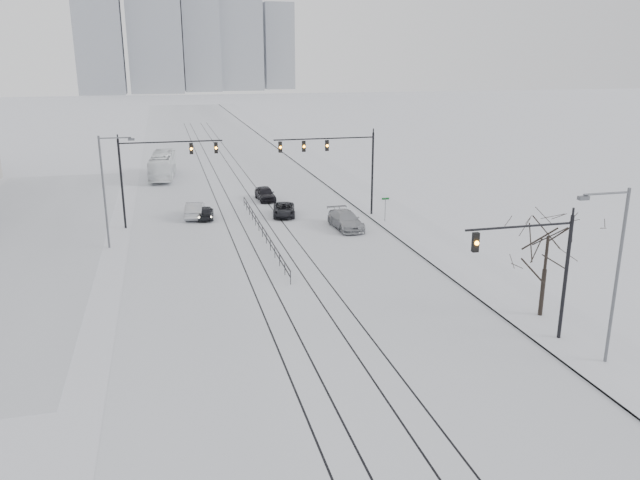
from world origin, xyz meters
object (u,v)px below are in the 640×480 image
at_px(bare_tree, 547,245).
at_px(box_truck, 163,166).
at_px(sedan_sb_outer, 195,210).
at_px(sedan_nb_front, 284,210).
at_px(sedan_nb_right, 346,220).
at_px(sedan_nb_far, 265,194).
at_px(sedan_sb_inner, 206,212).
at_px(traffic_mast_near, 540,263).

relative_size(bare_tree, box_truck, 0.54).
bearing_deg(sedan_sb_outer, sedan_nb_front, 177.98).
distance_m(sedan_nb_right, sedan_nb_far, 14.13).
height_order(sedan_sb_inner, sedan_nb_front, sedan_sb_inner).
relative_size(traffic_mast_near, sedan_sb_outer, 1.52).
relative_size(bare_tree, sedan_nb_front, 1.36).
height_order(sedan_sb_inner, sedan_sb_outer, sedan_sb_outer).
height_order(traffic_mast_near, sedan_sb_inner, traffic_mast_near).
bearing_deg(traffic_mast_near, bare_tree, 51.24).
bearing_deg(sedan_nb_right, traffic_mast_near, -86.03).
xyz_separation_m(sedan_sb_inner, sedan_sb_outer, (-0.95, 0.77, 0.13)).
height_order(sedan_sb_inner, sedan_nb_far, sedan_nb_far).
distance_m(sedan_nb_right, box_truck, 33.19).
xyz_separation_m(sedan_nb_right, sedan_nb_far, (-5.12, 13.17, -0.04)).
distance_m(sedan_sb_inner, sedan_nb_far, 9.46).
height_order(traffic_mast_near, sedan_nb_far, traffic_mast_near).
xyz_separation_m(sedan_nb_right, box_truck, (-15.62, 29.28, 0.79)).
bearing_deg(bare_tree, sedan_nb_front, 109.72).
xyz_separation_m(traffic_mast_near, sedan_nb_far, (-8.22, 38.13, -3.83)).
bearing_deg(sedan_nb_far, traffic_mast_near, -80.62).
xyz_separation_m(traffic_mast_near, sedan_nb_front, (-7.58, 30.87, -3.94)).
relative_size(sedan_sb_inner, sedan_sb_outer, 0.81).
bearing_deg(bare_tree, traffic_mast_near, -128.76).
bearing_deg(sedan_nb_far, sedan_sb_inner, -138.87).
height_order(bare_tree, box_truck, bare_tree).
xyz_separation_m(traffic_mast_near, sedan_sb_outer, (-15.98, 32.34, -3.80)).
height_order(sedan_sb_inner, box_truck, box_truck).
distance_m(traffic_mast_near, sedan_nb_far, 39.19).
relative_size(sedan_sb_outer, box_truck, 0.41).
bearing_deg(box_truck, bare_tree, 117.36).
bearing_deg(sedan_sb_inner, sedan_nb_far, -130.86).
distance_m(traffic_mast_near, sedan_sb_outer, 36.27).
relative_size(sedan_sb_inner, sedan_nb_far, 0.86).
bearing_deg(sedan_sb_outer, sedan_nb_far, -135.37).
bearing_deg(sedan_nb_right, sedan_nb_far, 108.13).
distance_m(traffic_mast_near, box_truck, 57.45).
bearing_deg(sedan_sb_outer, box_truck, -74.94).
distance_m(sedan_sb_inner, sedan_nb_right, 13.64).
bearing_deg(sedan_sb_inner, sedan_nb_right, 156.21).
bearing_deg(bare_tree, sedan_sb_outer, 122.08).
bearing_deg(box_truck, traffic_mast_near, 113.98).
height_order(bare_tree, sedan_nb_far, bare_tree).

